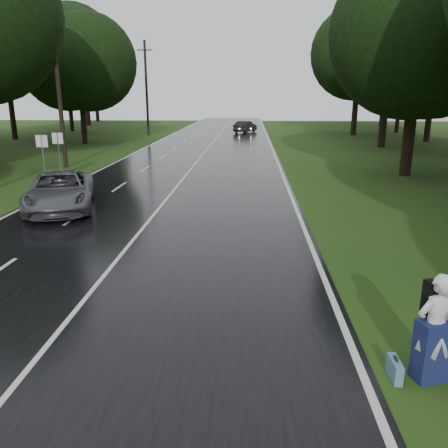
{
  "coord_description": "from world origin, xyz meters",
  "views": [
    {
      "loc": [
        3.81,
        -8.67,
        4.63
      ],
      "look_at": [
        3.1,
        3.59,
        1.1
      ],
      "focal_mm": 35.86,
      "sensor_mm": 36.0,
      "label": 1
    }
  ],
  "objects": [
    {
      "name": "tree_left_f",
      "position": [
        -16.75,
        46.75,
        0.0
      ],
      "size": [
        10.81,
        10.81,
        16.88
      ],
      "primitive_type": null,
      "color": "black",
      "rests_on": "ground"
    },
    {
      "name": "grey_car",
      "position": [
        -4.08,
        9.19,
        0.82
      ],
      "size": [
        4.16,
        6.1,
        1.55
      ],
      "primitive_type": "imported",
      "rotation": [
        0.0,
        0.0,
        0.31
      ],
      "color": "#55585B",
      "rests_on": "road"
    },
    {
      "name": "far_car",
      "position": [
        3.16,
        50.67,
        0.77
      ],
      "size": [
        3.1,
        4.66,
        1.45
      ],
      "primitive_type": "imported",
      "rotation": [
        0.0,
        0.0,
        2.75
      ],
      "color": "black",
      "rests_on": "road"
    },
    {
      "name": "road_sign_a",
      "position": [
        -7.2,
        14.64,
        0.0
      ],
      "size": [
        0.63,
        0.1,
        2.64
      ],
      "primitive_type": null,
      "color": "white",
      "rests_on": "ground"
    },
    {
      "name": "tree_left_e",
      "position": [
        -12.71,
        35.73,
        0.0
      ],
      "size": [
        8.21,
        8.21,
        12.82
      ],
      "primitive_type": null,
      "color": "black",
      "rests_on": "ground"
    },
    {
      "name": "tree_right_d",
      "position": [
        13.18,
        18.73,
        0.0
      ],
      "size": [
        8.52,
        8.52,
        13.32
      ],
      "primitive_type": null,
      "color": "black",
      "rests_on": "ground"
    },
    {
      "name": "ground",
      "position": [
        0.0,
        0.0,
        0.0
      ],
      "size": [
        160.0,
        160.0,
        0.0
      ],
      "primitive_type": "plane",
      "color": "#284514",
      "rests_on": "ground"
    },
    {
      "name": "road_sign_b",
      "position": [
        -7.2,
        16.64,
        0.0
      ],
      "size": [
        0.62,
        0.1,
        2.6
      ],
      "primitive_type": null,
      "color": "white",
      "rests_on": "ground"
    },
    {
      "name": "tree_right_e",
      "position": [
        16.09,
        34.41,
        0.0
      ],
      "size": [
        8.29,
        8.29,
        12.95
      ],
      "primitive_type": null,
      "color": "black",
      "rests_on": "ground"
    },
    {
      "name": "utility_pole_mid",
      "position": [
        -8.5,
        20.55,
        0.0
      ],
      "size": [
        1.8,
        0.28,
        9.52
      ],
      "primitive_type": null,
      "color": "black",
      "rests_on": "ground"
    },
    {
      "name": "lane_center",
      "position": [
        0.0,
        20.0,
        0.04
      ],
      "size": [
        0.12,
        140.0,
        0.01
      ],
      "primitive_type": "cube",
      "color": "silver",
      "rests_on": "road"
    },
    {
      "name": "hitchhiker",
      "position": [
        6.9,
        -1.88,
        0.89
      ],
      "size": [
        0.8,
        0.76,
        1.92
      ],
      "color": "silver",
      "rests_on": "ground"
    },
    {
      "name": "suitcase",
      "position": [
        6.32,
        -1.93,
        0.18
      ],
      "size": [
        0.15,
        0.49,
        0.35
      ],
      "primitive_type": "cube",
      "rotation": [
        0.0,
        0.0,
        0.01
      ],
      "color": "teal",
      "rests_on": "ground"
    },
    {
      "name": "tree_right_f",
      "position": [
        16.36,
        47.59,
        0.0
      ],
      "size": [
        10.33,
        10.33,
        16.13
      ],
      "primitive_type": null,
      "color": "black",
      "rests_on": "ground"
    },
    {
      "name": "road",
      "position": [
        0.0,
        20.0,
        0.02
      ],
      "size": [
        12.0,
        140.0,
        0.04
      ],
      "primitive_type": "cube",
      "color": "black",
      "rests_on": "ground"
    },
    {
      "name": "utility_pole_far",
      "position": [
        -8.5,
        45.76,
        0.0
      ],
      "size": [
        1.8,
        0.28,
        10.8
      ],
      "primitive_type": null,
      "color": "black",
      "rests_on": "ground"
    }
  ]
}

